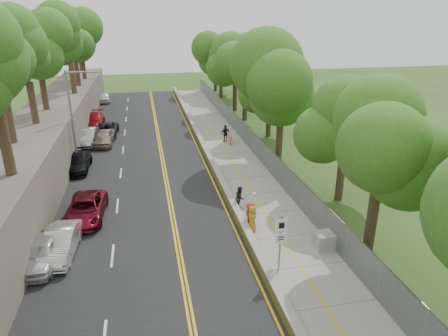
% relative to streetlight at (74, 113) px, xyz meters
% --- Properties ---
extents(ground, '(140.00, 140.00, 0.00)m').
position_rel_streetlight_xyz_m(ground, '(10.46, -14.00, -4.64)').
color(ground, '#33511E').
rests_on(ground, ground).
extents(road, '(11.20, 66.00, 0.04)m').
position_rel_streetlight_xyz_m(road, '(5.06, 1.00, -4.62)').
color(road, black).
rests_on(road, ground).
extents(sidewalk, '(4.20, 66.00, 0.05)m').
position_rel_streetlight_xyz_m(sidewalk, '(13.01, 1.00, -4.61)').
color(sidewalk, gray).
rests_on(sidewalk, ground).
extents(jersey_barrier, '(0.42, 66.00, 0.60)m').
position_rel_streetlight_xyz_m(jersey_barrier, '(10.71, 1.00, -4.34)').
color(jersey_barrier, '#DEEF37').
rests_on(jersey_barrier, ground).
extents(rock_embankment, '(5.00, 66.00, 4.00)m').
position_rel_streetlight_xyz_m(rock_embankment, '(-3.04, 1.00, -2.64)').
color(rock_embankment, '#595147').
rests_on(rock_embankment, ground).
extents(chainlink_fence, '(0.04, 66.00, 2.00)m').
position_rel_streetlight_xyz_m(chainlink_fence, '(15.11, 1.00, -3.64)').
color(chainlink_fence, slate).
rests_on(chainlink_fence, ground).
extents(trees_embankment, '(6.40, 66.00, 13.00)m').
position_rel_streetlight_xyz_m(trees_embankment, '(-2.54, 1.00, 5.86)').
color(trees_embankment, '#3D7C24').
rests_on(trees_embankment, rock_embankment).
extents(trees_fenceside, '(7.00, 66.00, 14.00)m').
position_rel_streetlight_xyz_m(trees_fenceside, '(17.46, 1.00, 2.36)').
color(trees_fenceside, '#417923').
rests_on(trees_fenceside, ground).
extents(streetlight, '(2.52, 0.22, 8.00)m').
position_rel_streetlight_xyz_m(streetlight, '(0.00, 0.00, 0.00)').
color(streetlight, gray).
rests_on(streetlight, ground).
extents(signpost, '(0.62, 0.09, 3.10)m').
position_rel_streetlight_xyz_m(signpost, '(11.51, -17.02, -2.68)').
color(signpost, gray).
rests_on(signpost, sidewalk).
extents(construction_barrel, '(0.51, 0.51, 0.83)m').
position_rel_streetlight_xyz_m(construction_barrel, '(13.46, 3.66, -4.17)').
color(construction_barrel, red).
rests_on(construction_barrel, sidewalk).
extents(concrete_block, '(1.29, 0.97, 0.86)m').
position_rel_streetlight_xyz_m(concrete_block, '(14.76, -15.49, -4.16)').
color(concrete_block, gray).
rests_on(concrete_block, sidewalk).
extents(car_0, '(1.98, 4.21, 1.39)m').
position_rel_streetlight_xyz_m(car_0, '(-0.14, -14.03, -3.90)').
color(car_0, silver).
rests_on(car_0, road).
extents(car_1, '(1.78, 4.31, 1.39)m').
position_rel_streetlight_xyz_m(car_1, '(0.63, -13.36, -3.91)').
color(car_1, silver).
rests_on(car_1, road).
extents(car_2, '(2.50, 4.95, 1.34)m').
position_rel_streetlight_xyz_m(car_2, '(1.46, -9.41, -3.93)').
color(car_2, maroon).
rests_on(car_2, road).
extents(car_3, '(2.01, 4.62, 1.32)m').
position_rel_streetlight_xyz_m(car_3, '(-0.14, -0.61, -3.94)').
color(car_3, black).
rests_on(car_3, road).
extents(car_4, '(1.94, 4.30, 1.43)m').
position_rel_streetlight_xyz_m(car_4, '(1.46, 5.98, -3.88)').
color(car_4, gray).
rests_on(car_4, road).
extents(car_5, '(1.88, 4.72, 1.53)m').
position_rel_streetlight_xyz_m(car_5, '(-0.14, 6.53, -3.84)').
color(car_5, '#A1A2A7').
rests_on(car_5, road).
extents(car_6, '(2.47, 4.87, 1.32)m').
position_rel_streetlight_xyz_m(car_6, '(1.46, 9.03, -3.94)').
color(car_6, black).
rests_on(car_6, road).
extents(car_7, '(2.10, 5.08, 1.47)m').
position_rel_streetlight_xyz_m(car_7, '(-0.14, 13.29, -3.87)').
color(car_7, maroon).
rests_on(car_7, road).
extents(car_8, '(2.04, 4.42, 1.47)m').
position_rel_streetlight_xyz_m(car_8, '(-0.14, 27.08, -3.87)').
color(car_8, silver).
rests_on(car_8, road).
extents(painter_0, '(0.54, 0.80, 1.61)m').
position_rel_streetlight_xyz_m(painter_0, '(11.21, -13.00, -3.79)').
color(painter_0, gold).
rests_on(painter_0, sidewalk).
extents(painter_1, '(0.44, 0.60, 1.54)m').
position_rel_streetlight_xyz_m(painter_1, '(11.91, -11.01, -3.82)').
color(painter_1, silver).
rests_on(painter_1, sidewalk).
extents(painter_2, '(0.81, 0.92, 1.58)m').
position_rel_streetlight_xyz_m(painter_2, '(11.21, -10.04, -3.80)').
color(painter_2, black).
rests_on(painter_2, sidewalk).
extents(painter_3, '(0.82, 1.17, 1.65)m').
position_rel_streetlight_xyz_m(painter_3, '(11.21, -12.59, -3.76)').
color(painter_3, brown).
rests_on(painter_3, sidewalk).
extents(person_far, '(1.07, 0.58, 1.73)m').
position_rel_streetlight_xyz_m(person_far, '(13.26, 4.50, -3.73)').
color(person_far, black).
rests_on(person_far, sidewalk).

